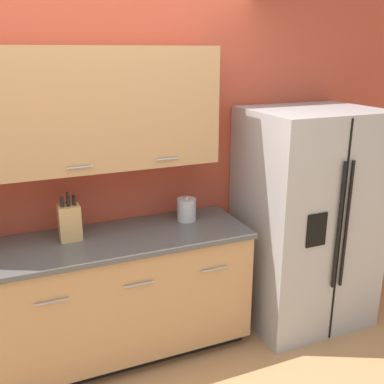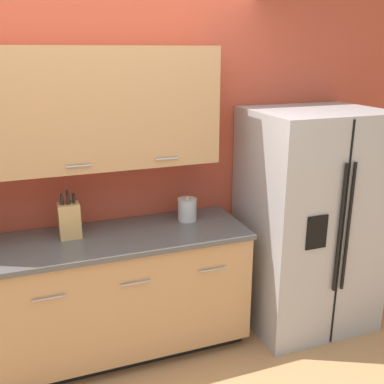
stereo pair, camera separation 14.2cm
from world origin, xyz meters
TOP-DOWN VIEW (x-y plane):
  - wall_back at (-0.03, 0.96)m, footprint 10.00×0.39m
  - counter_unit at (-0.12, 0.67)m, footprint 2.25×0.64m
  - refrigerator at (1.59, 0.58)m, footprint 0.96×0.83m
  - knife_block at (-0.20, 0.74)m, footprint 0.14×0.12m
  - steel_canister at (0.65, 0.77)m, footprint 0.14×0.14m

SIDE VIEW (x-z plane):
  - counter_unit at x=-0.12m, z-range 0.01..0.93m
  - refrigerator at x=1.59m, z-range 0.00..1.72m
  - steel_canister at x=0.65m, z-range 0.91..1.09m
  - knife_block at x=-0.20m, z-range 0.88..1.21m
  - wall_back at x=-0.03m, z-range 0.13..2.73m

